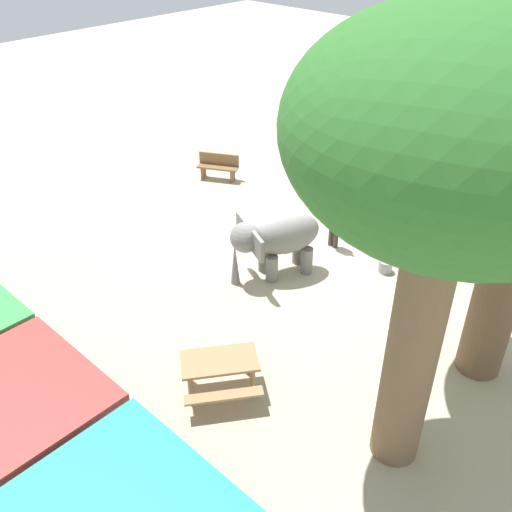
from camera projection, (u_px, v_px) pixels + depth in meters
ground_plane at (278, 262)px, 15.21m from camera, size 60.00×60.00×0.00m
elephant at (277, 238)px, 14.19m from camera, size 1.96×2.39×1.68m
person_handler at (335, 216)px, 15.37m from camera, size 0.51×0.32×1.62m
shade_tree_main at (454, 147)px, 7.02m from camera, size 4.58×4.20×7.53m
wooden_bench at (218, 166)px, 19.32m from camera, size 1.42×1.02×0.88m
picnic_table_near at (220, 367)px, 11.05m from camera, size 2.08×2.09×0.78m
market_stall_red at (23, 461)px, 8.59m from camera, size 2.50×2.50×2.52m
feed_bucket at (385, 266)px, 14.74m from camera, size 0.36×0.36×0.32m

